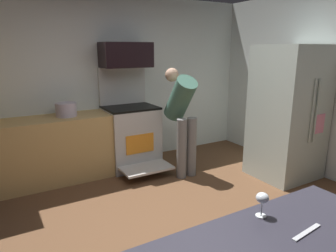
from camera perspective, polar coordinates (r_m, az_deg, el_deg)
name	(u,v)px	position (r m, az deg, el deg)	size (l,w,h in m)	color
ground_plane	(186,233)	(3.26, 3.42, -19.46)	(5.20, 4.80, 0.02)	brown
wall_back	(104,82)	(4.86, -11.89, 8.06)	(5.20, 0.12, 2.60)	silver
lower_cabinet_run	(53,150)	(4.48, -20.82, -4.23)	(2.40, 0.60, 0.90)	tan
oven_range	(131,135)	(4.75, -6.95, -1.59)	(0.76, 1.05, 1.53)	beige
microwave	(126,55)	(4.66, -7.88, 13.05)	(0.74, 0.38, 0.37)	black
refrigerator	(288,113)	(4.58, 21.56, 2.27)	(0.85, 0.79, 1.85)	#B1C1B7
person_cook	(182,113)	(4.34, 2.58, 2.38)	(0.31, 0.64, 1.53)	slate
wine_glass_near	(262,199)	(1.78, 17.25, -12.96)	(0.07, 0.07, 0.14)	silver
knife_chef	(307,232)	(1.76, 24.55, -17.64)	(0.23, 0.02, 0.01)	#B7BABF
stock_pot	(66,110)	(4.39, -18.54, 2.93)	(0.28, 0.28, 0.19)	#BEB2C7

